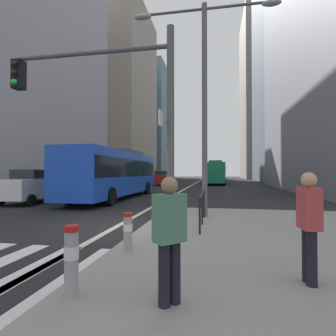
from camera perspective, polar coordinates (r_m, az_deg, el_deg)
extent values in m
plane|color=black|center=(28.46, 3.77, -4.51)|extent=(160.00, 160.00, 0.00)
cube|color=gray|center=(7.77, 27.89, -13.64)|extent=(9.00, 10.00, 0.15)
cube|color=silver|center=(5.67, -28.06, -19.29)|extent=(0.45, 3.20, 0.01)
cube|color=silver|center=(5.19, -19.67, -21.11)|extent=(0.45, 3.20, 0.01)
cube|color=silver|center=(4.84, -9.60, -22.71)|extent=(0.45, 3.20, 0.01)
cube|color=beige|center=(38.40, 5.47, -3.56)|extent=(0.20, 80.00, 0.01)
cube|color=#9E9EA3|center=(32.66, -29.70, 23.42)|extent=(10.03, 20.42, 30.36)
cube|color=gray|center=(53.48, -11.61, 14.97)|extent=(12.85, 17.57, 32.78)
cube|color=slate|center=(75.11, -4.77, 9.17)|extent=(12.81, 19.78, 29.82)
cube|color=slate|center=(58.83, 24.97, 23.14)|extent=(11.14, 20.99, 51.35)
cube|color=gray|center=(80.27, 20.44, 14.24)|extent=(12.66, 18.27, 45.32)
cube|color=blue|center=(18.38, -11.22, -1.11)|extent=(2.52, 11.85, 2.75)
cube|color=black|center=(18.39, -11.22, -0.04)|extent=(2.56, 11.61, 1.10)
cube|color=#4C4C51|center=(20.10, -9.36, 3.26)|extent=(1.76, 4.27, 0.30)
cylinder|color=black|center=(14.48, -12.29, -6.03)|extent=(0.30, 1.00, 1.00)
cylinder|color=black|center=(15.55, -20.53, -5.63)|extent=(0.30, 1.00, 1.00)
cylinder|color=black|center=(21.66, -4.58, -4.33)|extent=(0.30, 1.00, 1.00)
cylinder|color=black|center=(22.39, -10.55, -4.20)|extent=(0.30, 1.00, 1.00)
cube|color=silver|center=(17.34, -27.13, -3.87)|extent=(1.93, 4.36, 1.10)
cube|color=black|center=(17.44, -26.83, -1.19)|extent=(1.58, 2.37, 0.52)
cylinder|color=black|center=(15.67, -27.52, -6.21)|extent=(0.24, 0.65, 0.64)
cylinder|color=black|center=(16.79, -32.60, -5.81)|extent=(0.24, 0.65, 0.64)
cylinder|color=black|center=(18.11, -22.09, -5.51)|extent=(0.24, 0.65, 0.64)
cylinder|color=black|center=(19.09, -26.83, -5.24)|extent=(0.24, 0.65, 0.64)
cube|color=#198456|center=(39.74, 10.24, -0.98)|extent=(2.51, 11.13, 2.75)
cube|color=black|center=(39.75, 10.24, -0.48)|extent=(2.55, 10.91, 1.10)
cube|color=#4C4C51|center=(38.10, 10.23, 1.31)|extent=(1.75, 4.01, 0.30)
cylinder|color=black|center=(43.34, 8.66, -2.59)|extent=(0.30, 1.00, 1.00)
cylinder|color=black|center=(43.34, 11.84, -2.58)|extent=(0.30, 1.00, 1.00)
cylinder|color=black|center=(36.23, 8.34, -2.93)|extent=(0.30, 1.00, 1.00)
cylinder|color=black|center=(36.23, 12.14, -2.92)|extent=(0.30, 1.00, 1.00)
cube|color=red|center=(62.51, 10.80, -0.93)|extent=(2.81, 11.58, 2.75)
cube|color=black|center=(62.51, 10.80, -0.62)|extent=(2.85, 11.36, 1.10)
cube|color=#4C4C51|center=(60.80, 10.86, 0.50)|extent=(1.86, 4.19, 0.30)
cylinder|color=black|center=(66.18, 9.65, -1.99)|extent=(0.33, 1.01, 1.00)
cylinder|color=black|center=(66.26, 11.73, -1.99)|extent=(0.33, 1.01, 1.00)
cylinder|color=black|center=(58.81, 9.77, -2.14)|extent=(0.33, 1.01, 1.00)
cylinder|color=black|center=(58.90, 12.10, -2.13)|extent=(0.33, 1.01, 1.00)
cube|color=maroon|center=(35.82, -1.38, -2.37)|extent=(1.96, 4.10, 1.10)
cube|color=black|center=(35.95, -1.32, -1.07)|extent=(1.59, 2.24, 0.52)
cylinder|color=black|center=(34.29, -0.46, -3.36)|extent=(0.25, 0.65, 0.64)
cylinder|color=black|center=(34.75, -3.39, -3.32)|extent=(0.25, 0.65, 0.64)
cylinder|color=black|center=(36.96, 0.51, -3.18)|extent=(0.25, 0.65, 0.64)
cylinder|color=black|center=(37.39, -2.22, -3.15)|extent=(0.25, 0.65, 0.64)
cube|color=#B2A899|center=(52.17, 9.01, -1.89)|extent=(1.79, 4.10, 1.10)
cube|color=black|center=(52.01, 9.01, -1.00)|extent=(1.50, 2.22, 0.52)
cylinder|color=black|center=(53.61, 8.08, -2.45)|extent=(0.22, 0.64, 0.64)
cylinder|color=black|center=(53.56, 10.03, -2.45)|extent=(0.22, 0.64, 0.64)
cylinder|color=black|center=(50.83, 7.95, -2.54)|extent=(0.22, 0.64, 0.64)
cylinder|color=black|center=(50.78, 10.00, -2.54)|extent=(0.22, 0.64, 0.64)
cylinder|color=#515156|center=(7.88, 0.56, 8.96)|extent=(0.22, 0.22, 6.00)
cylinder|color=#515156|center=(9.35, -16.42, 22.77)|extent=(5.11, 0.14, 0.14)
cube|color=black|center=(10.49, -29.59, 17.11)|extent=(0.34, 0.34, 0.95)
sphere|color=black|center=(10.44, -30.32, 18.92)|extent=(0.20, 0.20, 0.20)
sphere|color=black|center=(10.35, -30.34, 17.35)|extent=(0.20, 0.20, 0.20)
sphere|color=green|center=(10.26, -30.35, 15.76)|extent=(0.20, 0.20, 0.20)
cube|color=white|center=(7.78, -1.52, 10.58)|extent=(0.04, 0.60, 0.44)
cylinder|color=#56565B|center=(10.19, 7.92, 12.44)|extent=(0.20, 0.20, 8.00)
cylinder|color=#56565B|center=(11.77, 1.08, 30.61)|extent=(2.40, 0.10, 0.10)
ellipsoid|color=#B2B2B7|center=(11.96, -5.47, 29.76)|extent=(0.70, 0.32, 0.20)
cylinder|color=#56565B|center=(11.68, 14.75, 30.89)|extent=(2.40, 0.10, 0.10)
ellipsoid|color=#B2B2B7|center=(11.80, 21.49, 30.29)|extent=(0.70, 0.32, 0.20)
cylinder|color=#99999E|center=(3.92, -20.17, -18.39)|extent=(0.18, 0.18, 0.95)
cylinder|color=white|center=(3.88, -20.16, -16.79)|extent=(0.19, 0.19, 0.17)
cylinder|color=#B21E19|center=(3.81, -20.14, -12.17)|extent=(0.20, 0.20, 0.08)
cylinder|color=#99999E|center=(5.73, -8.69, -13.51)|extent=(0.18, 0.18, 0.80)
cylinder|color=white|center=(5.71, -8.68, -12.56)|extent=(0.19, 0.19, 0.14)
cylinder|color=#B21E19|center=(5.66, -8.68, -9.94)|extent=(0.20, 0.20, 0.08)
cylinder|color=black|center=(7.16, 6.88, -10.35)|extent=(0.06, 0.06, 0.95)
cylinder|color=black|center=(8.47, 7.41, -8.88)|extent=(0.06, 0.06, 0.95)
cylinder|color=black|center=(9.78, 7.81, -7.80)|extent=(0.06, 0.06, 0.95)
cylinder|color=black|center=(11.09, 8.10, -6.97)|extent=(0.06, 0.06, 0.95)
cylinder|color=black|center=(9.07, 7.62, -5.32)|extent=(0.06, 3.97, 0.06)
cylinder|color=black|center=(3.59, 1.46, -21.52)|extent=(0.15, 0.15, 0.78)
cylinder|color=black|center=(3.50, -0.82, -22.05)|extent=(0.15, 0.15, 0.78)
cube|color=#4C7F66|center=(3.36, 0.33, -10.71)|extent=(0.44, 0.44, 0.60)
sphere|color=#9E7556|center=(3.31, 0.33, -3.75)|extent=(0.21, 0.21, 0.21)
cylinder|color=black|center=(4.55, 28.65, -16.74)|extent=(0.15, 0.15, 0.81)
cylinder|color=black|center=(4.69, 27.91, -16.25)|extent=(0.15, 0.15, 0.81)
cube|color=#B73D42|center=(4.48, 28.21, -7.66)|extent=(0.26, 0.39, 0.62)
sphere|color=tan|center=(4.45, 28.17, -2.26)|extent=(0.22, 0.22, 0.22)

